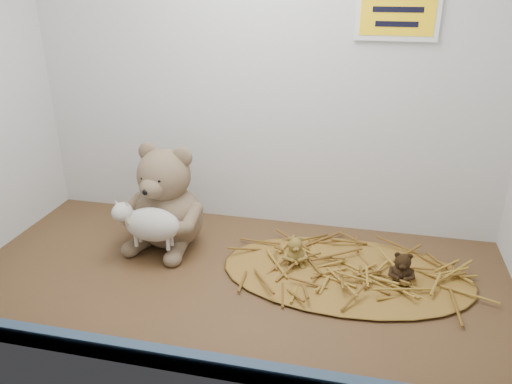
% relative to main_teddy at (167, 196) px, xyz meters
% --- Properties ---
extents(alcove_shell, '(1.20, 0.60, 0.90)m').
position_rel_main_teddy_xyz_m(alcove_shell, '(0.20, -0.03, 0.32)').
color(alcove_shell, '#473018').
rests_on(alcove_shell, ground).
extents(front_rail, '(1.19, 0.02, 0.04)m').
position_rel_main_teddy_xyz_m(front_rail, '(0.20, -0.41, -0.11)').
color(front_rail, '#364F67').
rests_on(front_rail, shelf_floor).
extents(straw_bed, '(0.56, 0.33, 0.01)m').
position_rel_main_teddy_xyz_m(straw_bed, '(0.44, -0.05, -0.12)').
color(straw_bed, brown).
rests_on(straw_bed, shelf_floor).
extents(main_teddy, '(0.24, 0.25, 0.26)m').
position_rel_main_teddy_xyz_m(main_teddy, '(0.00, 0.00, 0.00)').
color(main_teddy, '#847051').
rests_on(main_teddy, shelf_floor).
extents(toy_lamb, '(0.17, 0.10, 0.11)m').
position_rel_main_teddy_xyz_m(toy_lamb, '(0.00, -0.09, -0.03)').
color(toy_lamb, beige).
rests_on(toy_lamb, main_teddy).
extents(mini_teddy_tan, '(0.07, 0.07, 0.07)m').
position_rel_main_teddy_xyz_m(mini_teddy_tan, '(0.32, -0.04, -0.08)').
color(mini_teddy_tan, brown).
rests_on(mini_teddy_tan, straw_bed).
extents(mini_teddy_brown, '(0.06, 0.06, 0.07)m').
position_rel_main_teddy_xyz_m(mini_teddy_brown, '(0.56, -0.06, -0.08)').
color(mini_teddy_brown, black).
rests_on(mini_teddy_brown, straw_bed).
extents(wall_sign, '(0.16, 0.01, 0.11)m').
position_rel_main_teddy_xyz_m(wall_sign, '(0.50, 0.18, 0.42)').
color(wall_sign, '#E6B30B').
rests_on(wall_sign, back_wall).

